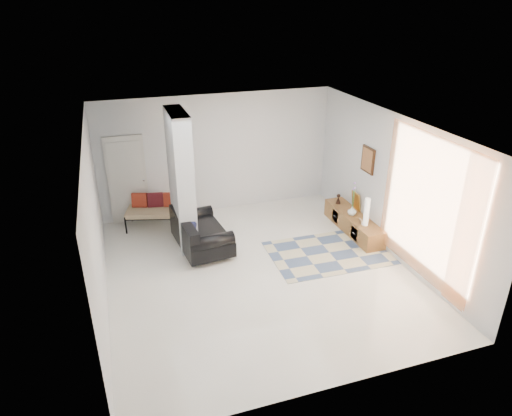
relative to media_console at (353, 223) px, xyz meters
name	(u,v)px	position (x,y,z in m)	size (l,w,h in m)	color
floor	(258,271)	(-2.52, -0.90, -0.20)	(6.00, 6.00, 0.00)	silver
ceiling	(258,127)	(-2.52, -0.90, 2.60)	(6.00, 6.00, 0.00)	white
wall_back	(218,154)	(-2.52, 2.10, 1.20)	(6.00, 6.00, 0.00)	silver
wall_front	(337,303)	(-2.52, -3.90, 1.20)	(6.00, 6.00, 0.00)	silver
wall_left	(96,227)	(-5.27, -0.90, 1.20)	(6.00, 6.00, 0.00)	silver
wall_right	(392,186)	(0.23, -0.90, 1.20)	(6.00, 6.00, 0.00)	silver
partition_column	(181,180)	(-3.62, 0.70, 1.20)	(0.35, 1.20, 2.80)	silver
hallway_door	(127,180)	(-4.62, 2.06, 0.82)	(0.85, 0.06, 2.04)	silver
curtain	(427,208)	(0.15, -2.05, 1.25)	(2.55, 2.55, 0.00)	#FA8A41
wall_art	(368,160)	(0.20, 0.00, 1.45)	(0.04, 0.45, 0.55)	black
media_console	(353,223)	(0.00, 0.00, 0.00)	(0.45, 1.96, 0.80)	brown
loveseat	(199,234)	(-3.40, 0.29, 0.15)	(1.07, 1.65, 0.76)	silver
daybed	(160,209)	(-4.01, 1.59, 0.22)	(1.64, 1.02, 0.77)	black
area_rug	(329,253)	(-0.92, -0.70, -0.20)	(2.41, 1.60, 0.01)	#C4BB96
cylinder_lamp	(367,212)	(-0.02, -0.50, 0.50)	(0.11, 0.11, 0.60)	beige
bronze_figurine	(338,199)	(-0.05, 0.65, 0.31)	(0.12, 0.12, 0.23)	black
vase	(352,211)	(-0.05, 0.01, 0.29)	(0.19, 0.19, 0.20)	white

